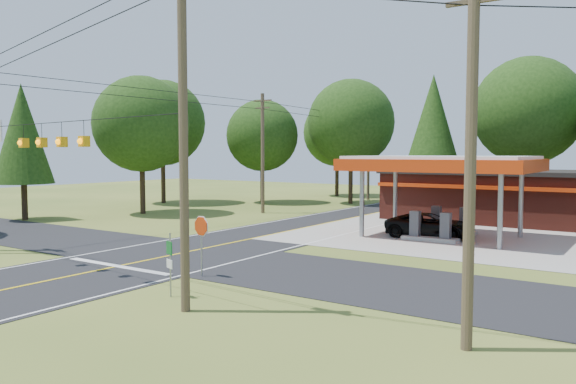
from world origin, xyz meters
The scene contains 15 objects.
ground centered at (0.00, 0.00, 0.00)m, with size 120.00×120.00×0.00m, color #485D21.
main_highway centered at (0.00, 0.00, 0.01)m, with size 8.00×120.00×0.02m, color black.
cross_road centered at (0.00, 0.00, 0.01)m, with size 70.00×7.00×0.02m, color black.
lane_center_yellow centered at (0.00, 0.00, 0.03)m, with size 0.15×110.00×0.00m, color yellow.
gas_canopy centered at (9.00, 13.00, 4.27)m, with size 10.60×7.40×4.88m.
convenience_store centered at (10.00, 22.98, 1.92)m, with size 16.40×7.55×3.80m.
utility_pole_near_right centered at (7.50, -7.00, 5.96)m, with size 1.80×0.30×11.50m.
utility_pole_far_left centered at (-8.00, 18.00, 5.20)m, with size 1.80×0.30×10.00m.
utility_pole_right_b centered at (16.00, -5.50, 5.20)m, with size 1.80×0.30×10.00m.
utility_pole_north centered at (-6.50, 35.00, 4.75)m, with size 0.30×0.30×9.50m.
overhead_beacons centered at (-1.00, -6.00, 6.21)m, with size 17.04×2.04×1.03m.
treeline_backdrop centered at (0.82, 24.01, 7.49)m, with size 70.27×51.59×13.30m.
suv_car centered at (8.50, 12.51, 0.72)m, with size 5.20×5.20×1.45m, color black.
octagonal_stop_sign centered at (4.50, -3.01, 1.89)m, with size 0.87×0.18×2.52m.
route_sign_post centered at (5.80, -6.02, 1.35)m, with size 0.44×0.20×2.27m.
Camera 1 is at (20.10, -19.79, 5.06)m, focal length 35.00 mm.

